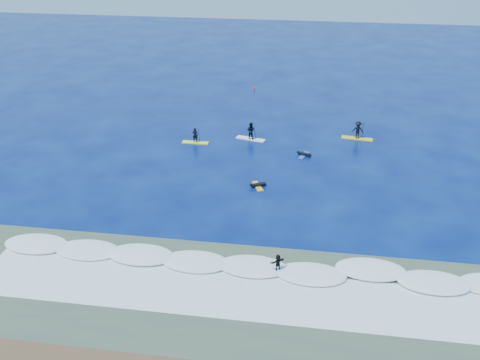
# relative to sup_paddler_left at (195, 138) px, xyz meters

# --- Properties ---
(ground) EXTENTS (160.00, 160.00, 0.00)m
(ground) POSITION_rel_sup_paddler_left_xyz_m (7.69, -10.57, -0.61)
(ground) COLOR #040E4C
(ground) RESTS_ON ground
(shallow_water) EXTENTS (90.00, 13.00, 0.01)m
(shallow_water) POSITION_rel_sup_paddler_left_xyz_m (7.69, -24.57, -0.60)
(shallow_water) COLOR #384D3D
(shallow_water) RESTS_ON ground
(breaking_wave) EXTENTS (40.00, 6.00, 0.30)m
(breaking_wave) POSITION_rel_sup_paddler_left_xyz_m (7.69, -20.57, -0.61)
(breaking_wave) COLOR white
(breaking_wave) RESTS_ON ground
(whitewater) EXTENTS (34.00, 5.00, 0.02)m
(whitewater) POSITION_rel_sup_paddler_left_xyz_m (7.69, -23.57, -0.61)
(whitewater) COLOR silver
(whitewater) RESTS_ON ground
(sup_paddler_left) EXTENTS (2.78, 0.72, 1.95)m
(sup_paddler_left) POSITION_rel_sup_paddler_left_xyz_m (0.00, 0.00, 0.00)
(sup_paddler_left) COLOR #F2F51A
(sup_paddler_left) RESTS_ON ground
(sup_paddler_center) EXTENTS (3.25, 1.56, 2.22)m
(sup_paddler_center) POSITION_rel_sup_paddler_left_xyz_m (5.62, 1.82, 0.22)
(sup_paddler_center) COLOR white
(sup_paddler_center) RESTS_ON ground
(sup_paddler_right) EXTENTS (3.37, 1.26, 2.31)m
(sup_paddler_right) POSITION_rel_sup_paddler_left_xyz_m (16.86, 3.61, 0.29)
(sup_paddler_right) COLOR gold
(sup_paddler_right) RESTS_ON ground
(prone_paddler_near) EXTENTS (1.45, 1.94, 0.40)m
(prone_paddler_near) POSITION_rel_sup_paddler_left_xyz_m (7.64, -8.83, -0.47)
(prone_paddler_near) COLOR gold
(prone_paddler_near) RESTS_ON ground
(prone_paddler_far) EXTENTS (1.49, 1.96, 0.40)m
(prone_paddler_far) POSITION_rel_sup_paddler_left_xyz_m (11.41, -1.61, -0.47)
(prone_paddler_far) COLOR blue
(prone_paddler_far) RESTS_ON ground
(wave_surfer) EXTENTS (1.72, 1.46, 1.29)m
(wave_surfer) POSITION_rel_sup_paddler_left_xyz_m (10.44, -21.02, 0.14)
(wave_surfer) COLOR silver
(wave_surfer) RESTS_ON breaking_wave
(marker_buoy) EXTENTS (0.25, 0.25, 0.60)m
(marker_buoy) POSITION_rel_sup_paddler_left_xyz_m (3.87, 18.60, -0.35)
(marker_buoy) COLOR #FF3616
(marker_buoy) RESTS_ON ground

